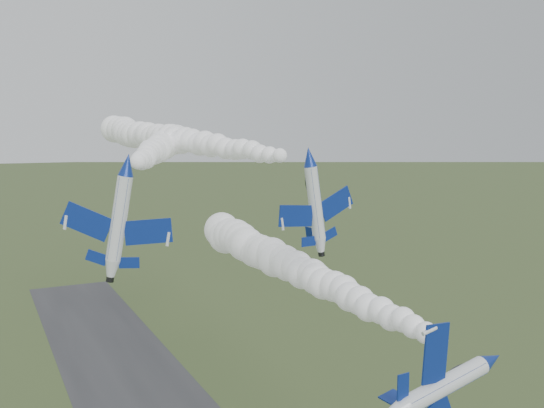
{
  "coord_description": "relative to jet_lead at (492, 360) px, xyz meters",
  "views": [
    {
      "loc": [
        -25.94,
        -41.58,
        49.66
      ],
      "look_at": [
        3.45,
        17.83,
        41.74
      ],
      "focal_mm": 40.0,
      "sensor_mm": 36.0,
      "label": 1
    }
  ],
  "objects": [
    {
      "name": "jet_pair_left",
      "position": [
        -25.45,
        25.03,
        16.4
      ],
      "size": [
        11.15,
        12.96,
        3.71
      ],
      "rotation": [
        0.0,
        0.17,
        -0.41
      ],
      "color": "white"
    },
    {
      "name": "smoke_trail_jet_pair_right",
      "position": [
        -8.75,
        61.2,
        18.41
      ],
      "size": [
        15.99,
        68.11,
        5.64
      ],
      "primitive_type": null,
      "rotation": [
        0.0,
        0.0,
        0.15
      ],
      "color": "white"
    },
    {
      "name": "smoke_trail_jet_pair_left",
      "position": [
        -12.14,
        58.5,
        17.5
      ],
      "size": [
        31.21,
        62.51,
        5.67
      ],
      "primitive_type": null,
      "rotation": [
        0.0,
        0.0,
        -0.41
      ],
      "color": "white"
    },
    {
      "name": "jet_pair_right",
      "position": [
        -4.41,
        24.31,
        16.87
      ],
      "size": [
        11.11,
        13.32,
        3.6
      ],
      "rotation": [
        0.0,
        -0.17,
        0.15
      ],
      "color": "white"
    },
    {
      "name": "jet_lead",
      "position": [
        0.0,
        0.0,
        0.0
      ],
      "size": [
        3.72,
        13.73,
        11.17
      ],
      "rotation": [
        0.0,
        1.4,
        0.09
      ],
      "color": "white"
    },
    {
      "name": "smoke_trail_jet_lead",
      "position": [
        -1.47,
        31.98,
        1.41
      ],
      "size": [
        11.09,
        58.04,
        5.95
      ],
      "primitive_type": null,
      "rotation": [
        0.0,
        0.0,
        0.09
      ],
      "color": "white"
    }
  ]
}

